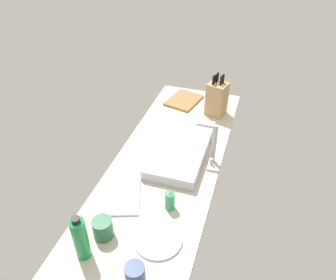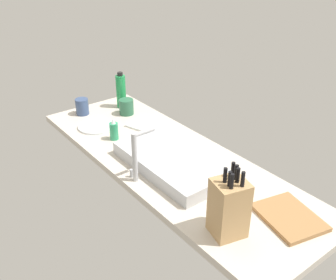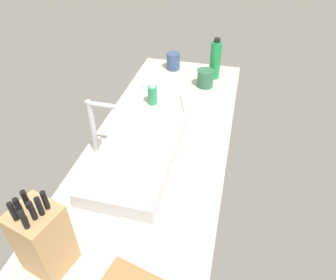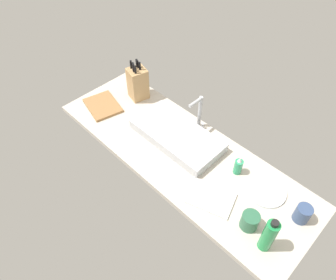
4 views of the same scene
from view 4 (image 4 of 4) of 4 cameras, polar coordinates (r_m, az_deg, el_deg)
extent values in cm
cube|color=beige|center=(190.53, 2.23, -2.28)|extent=(171.50, 58.84, 3.50)
cube|color=#B7BABF|center=(193.14, 1.67, 0.81)|extent=(57.80, 28.53, 6.34)
cylinder|color=#B7BABF|center=(196.54, 5.86, 5.16)|extent=(2.40, 2.40, 24.04)
cylinder|color=#B7BABF|center=(186.17, 5.05, 6.91)|extent=(2.00, 10.48, 2.00)
cylinder|color=#B7BABF|center=(201.89, 6.39, 2.58)|extent=(1.60, 1.60, 4.00)
cube|color=tan|center=(219.84, -5.56, 10.26)|extent=(14.03, 14.49, 22.78)
cylinder|color=black|center=(213.49, -6.82, 13.60)|extent=(1.71, 1.71, 5.82)
cylinder|color=black|center=(214.52, -5.76, 13.89)|extent=(1.71, 1.71, 5.82)
cylinder|color=black|center=(211.47, -6.43, 13.28)|extent=(1.71, 1.71, 5.82)
cylinder|color=black|center=(213.30, -5.60, 13.68)|extent=(1.71, 1.71, 5.82)
cylinder|color=black|center=(209.92, -6.34, 13.00)|extent=(1.71, 1.71, 5.82)
cylinder|color=black|center=(211.49, -5.20, 13.39)|extent=(1.71, 1.71, 5.82)
cylinder|color=black|center=(208.41, -6.04, 12.74)|extent=(1.71, 1.71, 5.82)
cube|color=#9E7042|center=(221.64, -11.90, 6.21)|extent=(29.49, 25.32, 1.80)
cylinder|color=#2D9966|center=(179.58, 12.75, -4.81)|extent=(4.75, 4.75, 9.54)
cone|color=silver|center=(174.85, 13.08, -3.57)|extent=(2.61, 2.61, 2.80)
cylinder|color=#1E8E47|center=(154.17, 17.97, -16.39)|extent=(6.11, 6.11, 20.96)
cylinder|color=black|center=(144.29, 19.05, -14.31)|extent=(3.36, 3.36, 2.20)
cylinder|color=white|center=(179.04, 17.59, -8.89)|extent=(21.50, 21.50, 1.20)
cube|color=white|center=(169.97, 7.88, -10.52)|extent=(28.11, 23.63, 1.20)
cylinder|color=#2D6647|center=(162.13, 14.78, -14.17)|extent=(8.89, 8.89, 9.46)
cylinder|color=#384C75|center=(172.27, 23.48, -12.30)|extent=(7.89, 7.89, 9.98)
camera|label=1|loc=(1.47, 67.78, 10.28)|focal=35.10mm
camera|label=2|loc=(2.92, -3.33, 38.90)|focal=41.50mm
camera|label=3|loc=(1.98, -27.01, 26.15)|focal=33.49mm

